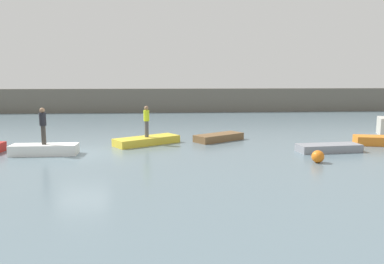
% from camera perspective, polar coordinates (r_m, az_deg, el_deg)
% --- Properties ---
extents(ground_plane, '(120.00, 120.00, 0.00)m').
position_cam_1_polar(ground_plane, '(19.38, -16.34, -3.19)').
color(ground_plane, slate).
extents(embankment_wall, '(80.00, 1.20, 2.52)m').
position_cam_1_polar(embankment_wall, '(40.95, -9.94, 4.72)').
color(embankment_wall, '#666056').
rests_on(embankment_wall, ground_plane).
extents(rowboat_white, '(3.16, 0.99, 0.52)m').
position_cam_1_polar(rowboat_white, '(19.67, -21.44, -2.49)').
color(rowboat_white, white).
rests_on(rowboat_white, ground_plane).
extents(rowboat_yellow, '(3.79, 3.09, 0.42)m').
position_cam_1_polar(rowboat_yellow, '(21.33, -6.85, -1.30)').
color(rowboat_yellow, gold).
rests_on(rowboat_yellow, ground_plane).
extents(rowboat_brown, '(3.18, 2.65, 0.41)m').
position_cam_1_polar(rowboat_brown, '(22.41, 4.08, -0.81)').
color(rowboat_brown, brown).
rests_on(rowboat_brown, ground_plane).
extents(rowboat_grey, '(3.28, 1.39, 0.38)m').
position_cam_1_polar(rowboat_grey, '(20.32, 19.99, -2.28)').
color(rowboat_grey, gray).
rests_on(rowboat_grey, ground_plane).
extents(rowboat_orange, '(3.03, 1.74, 0.49)m').
position_cam_1_polar(rowboat_orange, '(23.46, 26.83, -1.18)').
color(rowboat_orange, orange).
rests_on(rowboat_orange, ground_plane).
extents(person_hiviz_shirt, '(0.32, 0.32, 1.75)m').
position_cam_1_polar(person_hiviz_shirt, '(21.16, -6.91, 1.88)').
color(person_hiviz_shirt, '#4C4C56').
rests_on(person_hiviz_shirt, rowboat_yellow).
extents(person_dark_shirt, '(0.32, 0.32, 1.78)m').
position_cam_1_polar(person_dark_shirt, '(19.48, -21.64, 1.14)').
color(person_dark_shirt, '#38332D').
rests_on(person_dark_shirt, rowboat_white).
extents(mooring_buoy, '(0.56, 0.56, 0.56)m').
position_cam_1_polar(mooring_buoy, '(17.54, 18.52, -3.55)').
color(mooring_buoy, orange).
rests_on(mooring_buoy, ground_plane).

